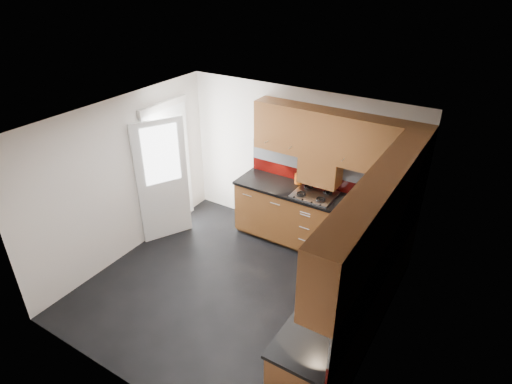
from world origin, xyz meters
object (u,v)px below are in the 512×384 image
Objects in this scene: utensil_pot at (299,177)px; food_processor at (385,223)px; gas_hob at (314,194)px; toaster at (380,202)px.

utensil_pot is 1.57× the size of food_processor.
utensil_pot is (-0.37, 0.23, 0.08)m from gas_hob.
gas_hob is 0.44m from utensil_pot.
toaster is (1.30, -0.06, -0.01)m from utensil_pot.
food_processor is at bearing -67.94° from toaster.
gas_hob is at bearing -31.33° from utensil_pot.
food_processor is (1.16, -0.39, 0.11)m from gas_hob.
toaster is (0.93, 0.17, 0.07)m from gas_hob.
gas_hob is 2.15× the size of food_processor.
food_processor reaches higher than gas_hob.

